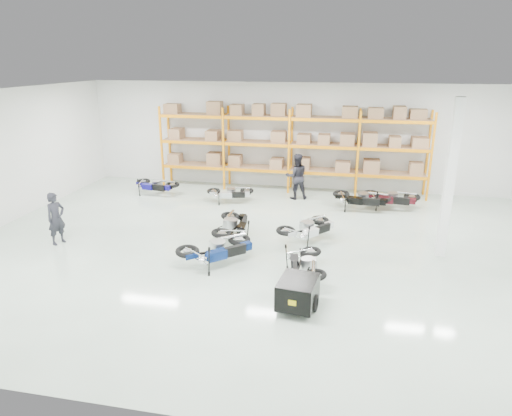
% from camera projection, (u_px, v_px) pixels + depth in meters
% --- Properties ---
extents(room, '(18.00, 18.00, 18.00)m').
position_uv_depth(room, '(261.00, 175.00, 13.10)').
color(room, '#B7CCB9').
rests_on(room, ground).
extents(pallet_rack, '(11.28, 0.98, 3.62)m').
position_uv_depth(pallet_rack, '(290.00, 138.00, 19.10)').
color(pallet_rack, orange).
rests_on(pallet_rack, ground).
extents(structural_column, '(0.25, 0.25, 4.50)m').
position_uv_depth(structural_column, '(450.00, 180.00, 12.58)').
color(structural_column, white).
rests_on(structural_column, ground).
extents(moto_blue_centre, '(2.06, 2.02, 1.25)m').
position_uv_depth(moto_blue_centre, '(218.00, 245.00, 12.50)').
color(moto_blue_centre, '#071848').
rests_on(moto_blue_centre, ground).
extents(moto_silver_left, '(1.82, 1.94, 1.16)m').
position_uv_depth(moto_silver_left, '(309.00, 224.00, 14.14)').
color(moto_silver_left, silver).
rests_on(moto_silver_left, ground).
extents(moto_black_far_left, '(1.09, 1.95, 1.21)m').
position_uv_depth(moto_black_far_left, '(234.00, 222.00, 14.30)').
color(moto_black_far_left, black).
rests_on(moto_black_far_left, ground).
extents(moto_touring_right, '(1.09, 1.79, 1.08)m').
position_uv_depth(moto_touring_right, '(305.00, 259.00, 11.77)').
color(moto_touring_right, black).
rests_on(moto_touring_right, ground).
extents(trailer, '(0.94, 1.76, 0.72)m').
position_uv_depth(trailer, '(298.00, 292.00, 10.31)').
color(trailer, black).
rests_on(trailer, ground).
extents(moto_back_a, '(1.83, 1.12, 1.11)m').
position_uv_depth(moto_back_a, '(155.00, 182.00, 19.00)').
color(moto_back_a, navy).
rests_on(moto_back_a, ground).
extents(moto_back_b, '(1.74, 1.16, 1.03)m').
position_uv_depth(moto_back_b, '(230.00, 190.00, 18.00)').
color(moto_back_b, '#B4B8BE').
rests_on(moto_back_b, ground).
extents(moto_back_c, '(1.99, 1.15, 1.23)m').
position_uv_depth(moto_back_c, '(362.00, 195.00, 17.05)').
color(moto_back_c, black).
rests_on(moto_back_c, ground).
extents(moto_back_d, '(1.89, 1.04, 1.18)m').
position_uv_depth(moto_back_d, '(391.00, 194.00, 17.19)').
color(moto_back_d, '#450D16').
rests_on(moto_back_d, ground).
extents(person_left, '(0.57, 0.69, 1.62)m').
position_uv_depth(person_left, '(56.00, 218.00, 13.88)').
color(person_left, black).
rests_on(person_left, ground).
extents(person_back, '(1.07, 0.95, 1.85)m').
position_uv_depth(person_back, '(297.00, 176.00, 18.32)').
color(person_back, black).
rests_on(person_back, ground).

